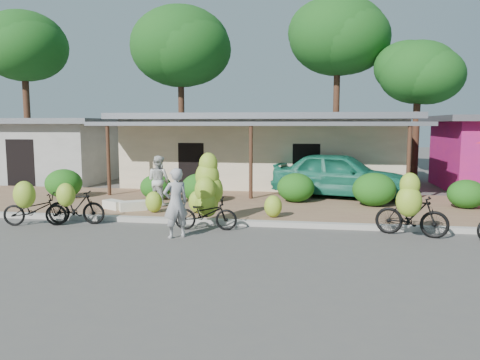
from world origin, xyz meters
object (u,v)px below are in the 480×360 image
object	(u,v)px
tree_far_center	(178,45)
vendor	(176,203)
sack_near	(133,206)
sack_far	(114,205)
tree_center_right	(334,35)
bike_left	(74,205)
bike_far_left	(33,207)
tree_back_left	(21,45)
bystander	(159,180)
teal_van	(340,175)
tree_near_right	(414,71)
bike_center	(207,197)
bike_right	(411,210)

from	to	relation	value
tree_far_center	vendor	size ratio (longest dim) A/B	5.40
sack_near	sack_far	size ratio (longest dim) A/B	1.13
tree_center_right	sack_far	xyz separation A→B (m)	(-7.47, -13.33, -7.62)
bike_left	sack_far	xyz separation A→B (m)	(0.30, 1.98, -0.32)
tree_center_right	bike_far_left	distance (m)	19.42
sack_near	tree_back_left	bearing A→B (deg)	135.76
bike_left	bystander	world-z (taller)	bystander
bike_far_left	teal_van	size ratio (longest dim) A/B	0.37
sack_far	vendor	distance (m)	4.29
sack_far	vendor	world-z (taller)	vendor
tree_near_right	sack_far	size ratio (longest dim) A/B	9.57
tree_center_right	teal_van	distance (m)	11.83
vendor	tree_near_right	bearing A→B (deg)	-157.82
tree_near_right	vendor	xyz separation A→B (m)	(-8.45, -14.30, -4.71)
bike_far_left	bike_left	distance (m)	1.11
vendor	sack_near	bearing A→B (deg)	-88.11
vendor	bystander	xyz separation A→B (m)	(-1.78, 3.89, 0.08)
sack_far	bike_far_left	bearing A→B (deg)	-119.85
teal_van	bike_center	bearing A→B (deg)	158.02
bike_left	teal_van	distance (m)	9.62
bike_far_left	bike_center	world-z (taller)	bike_center
tree_center_right	vendor	bearing A→B (deg)	-105.27
tree_back_left	tree_center_right	world-z (taller)	tree_center_right
bike_far_left	bike_right	world-z (taller)	bike_right
tree_back_left	bystander	size ratio (longest dim) A/B	5.29
bike_far_left	tree_back_left	bearing A→B (deg)	22.78
teal_van	sack_far	bearing A→B (deg)	130.23
bike_far_left	bike_center	size ratio (longest dim) A/B	0.90
tree_near_right	bike_center	distance (m)	15.99
tree_center_right	tree_near_right	bearing A→B (deg)	-26.57
tree_back_left	teal_van	xyz separation A→B (m)	(16.97, -6.11, -6.22)
bike_far_left	sack_far	xyz separation A→B (m)	(1.35, 2.35, -0.30)
tree_near_right	sack_near	distance (m)	16.61
tree_near_right	bystander	distance (m)	15.32
tree_far_center	bike_left	xyz separation A→B (m)	(1.23, -14.80, -6.88)
bike_right	bike_left	bearing A→B (deg)	107.79
bike_center	sack_far	size ratio (longest dim) A/B	2.79
tree_back_left	vendor	world-z (taller)	tree_back_left
tree_back_left	bike_right	world-z (taller)	tree_back_left
tree_far_center	teal_van	bearing A→B (deg)	-45.45
sack_near	bike_center	bearing A→B (deg)	-28.90
bike_center	bystander	xyz separation A→B (m)	(-2.31, 2.63, 0.12)
tree_far_center	bike_far_left	world-z (taller)	tree_far_center
tree_center_right	bike_center	bearing A→B (deg)	-104.64
bike_center	sack_far	distance (m)	3.98
tree_center_right	bike_right	bearing A→B (deg)	-84.53
tree_back_left	bike_left	world-z (taller)	tree_back_left
bike_center	sack_near	bearing A→B (deg)	57.00
bike_center	teal_van	size ratio (longest dim) A/B	0.42
tree_near_right	tree_back_left	bearing A→B (deg)	-175.92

